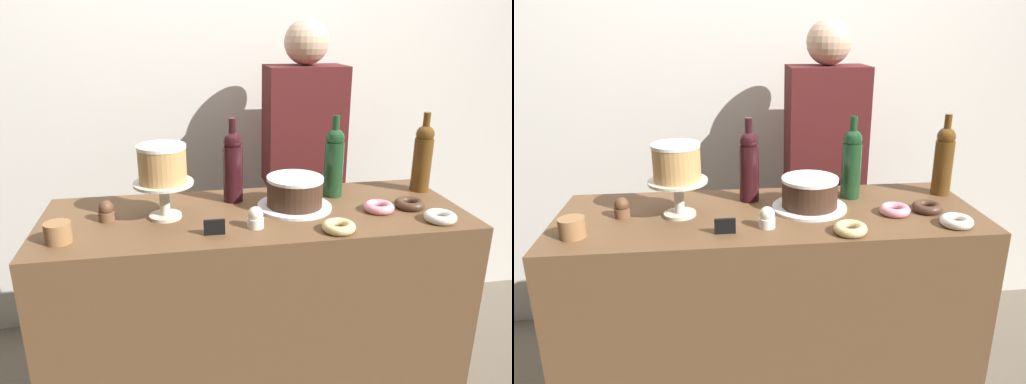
% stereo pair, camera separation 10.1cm
% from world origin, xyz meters
% --- Properties ---
extents(back_wall, '(6.00, 0.05, 2.60)m').
position_xyz_m(back_wall, '(0.00, 0.86, 1.30)').
color(back_wall, silver).
rests_on(back_wall, ground_plane).
extents(display_counter, '(1.54, 0.56, 0.92)m').
position_xyz_m(display_counter, '(0.00, 0.00, 0.46)').
color(display_counter, brown).
rests_on(display_counter, ground_plane).
extents(cake_stand_pedestal, '(0.21, 0.21, 0.13)m').
position_xyz_m(cake_stand_pedestal, '(-0.33, 0.01, 1.01)').
color(cake_stand_pedestal, beige).
rests_on(cake_stand_pedestal, display_counter).
extents(white_layer_cake, '(0.17, 0.17, 0.13)m').
position_xyz_m(white_layer_cake, '(-0.33, 0.01, 1.12)').
color(white_layer_cake, tan).
rests_on(white_layer_cake, cake_stand_pedestal).
extents(silver_serving_platter, '(0.28, 0.28, 0.01)m').
position_xyz_m(silver_serving_platter, '(0.15, 0.03, 0.92)').
color(silver_serving_platter, white).
rests_on(silver_serving_platter, display_counter).
extents(chocolate_round_cake, '(0.21, 0.21, 0.11)m').
position_xyz_m(chocolate_round_cake, '(0.15, 0.03, 0.98)').
color(chocolate_round_cake, '#3D2619').
rests_on(chocolate_round_cake, silver_serving_platter).
extents(wine_bottle_green, '(0.08, 0.08, 0.33)m').
position_xyz_m(wine_bottle_green, '(0.34, 0.13, 1.06)').
color(wine_bottle_green, '#193D1E').
rests_on(wine_bottle_green, display_counter).
extents(wine_bottle_dark_red, '(0.08, 0.08, 0.33)m').
position_xyz_m(wine_bottle_dark_red, '(-0.07, 0.14, 1.06)').
color(wine_bottle_dark_red, black).
rests_on(wine_bottle_dark_red, display_counter).
extents(wine_bottle_amber, '(0.08, 0.08, 0.33)m').
position_xyz_m(wine_bottle_amber, '(0.71, 0.13, 1.06)').
color(wine_bottle_amber, '#5B3814').
rests_on(wine_bottle_amber, display_counter).
extents(cupcake_vanilla, '(0.06, 0.06, 0.07)m').
position_xyz_m(cupcake_vanilla, '(-0.03, -0.13, 0.95)').
color(cupcake_vanilla, white).
rests_on(cupcake_vanilla, display_counter).
extents(cupcake_chocolate, '(0.06, 0.06, 0.07)m').
position_xyz_m(cupcake_chocolate, '(-0.53, 0.02, 0.95)').
color(cupcake_chocolate, brown).
rests_on(cupcake_chocolate, display_counter).
extents(donut_glazed, '(0.11, 0.11, 0.03)m').
position_xyz_m(donut_glazed, '(0.24, -0.21, 0.93)').
color(donut_glazed, '#E0C17F').
rests_on(donut_glazed, display_counter).
extents(donut_sugar, '(0.11, 0.11, 0.03)m').
position_xyz_m(donut_sugar, '(0.62, -0.19, 0.93)').
color(donut_sugar, silver).
rests_on(donut_sugar, display_counter).
extents(donut_chocolate, '(0.11, 0.11, 0.03)m').
position_xyz_m(donut_chocolate, '(0.58, -0.05, 0.93)').
color(donut_chocolate, '#472D1E').
rests_on(donut_chocolate, display_counter).
extents(donut_pink, '(0.11, 0.11, 0.03)m').
position_xyz_m(donut_pink, '(0.45, -0.06, 0.93)').
color(donut_pink, pink).
rests_on(donut_pink, display_counter).
extents(cookie_stack, '(0.08, 0.08, 0.07)m').
position_xyz_m(cookie_stack, '(-0.66, -0.14, 0.95)').
color(cookie_stack, olive).
rests_on(cookie_stack, display_counter).
extents(price_sign_chalkboard, '(0.07, 0.01, 0.05)m').
position_xyz_m(price_sign_chalkboard, '(-0.17, -0.17, 0.94)').
color(price_sign_chalkboard, black).
rests_on(price_sign_chalkboard, display_counter).
extents(barista_figure, '(0.36, 0.22, 1.60)m').
position_xyz_m(barista_figure, '(0.32, 0.53, 0.84)').
color(barista_figure, black).
rests_on(barista_figure, ground_plane).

